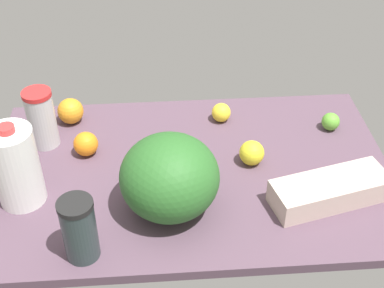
{
  "coord_description": "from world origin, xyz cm",
  "views": [
    {
      "loc": [
        9.02,
        121.24,
        108.24
      ],
      "look_at": [
        0.0,
        0.0,
        13.0
      ],
      "focal_mm": 50.0,
      "sensor_mm": 36.0,
      "label": 1
    }
  ],
  "objects_px": {
    "watermelon": "(170,177)",
    "egg_carton": "(330,191)",
    "tumbler_cup": "(41,118)",
    "lemon_far_back": "(252,153)",
    "lemon_beside_bowl": "(221,113)",
    "orange_near_front": "(71,111)",
    "milk_jug": "(16,167)",
    "orange_by_jug": "(86,144)",
    "lime_loose": "(331,122)",
    "shaker_bottle": "(79,229)"
  },
  "relations": [
    {
      "from": "orange_near_front",
      "to": "orange_by_jug",
      "type": "height_order",
      "value": "orange_near_front"
    },
    {
      "from": "egg_carton",
      "to": "lemon_beside_bowl",
      "type": "distance_m",
      "value": 0.48
    },
    {
      "from": "tumbler_cup",
      "to": "orange_near_front",
      "type": "distance_m",
      "value": 0.14
    },
    {
      "from": "lime_loose",
      "to": "orange_near_front",
      "type": "bearing_deg",
      "value": -7.01
    },
    {
      "from": "shaker_bottle",
      "to": "egg_carton",
      "type": "relative_size",
      "value": 0.54
    },
    {
      "from": "orange_near_front",
      "to": "lemon_beside_bowl",
      "type": "bearing_deg",
      "value": 176.59
    },
    {
      "from": "tumbler_cup",
      "to": "orange_near_front",
      "type": "bearing_deg",
      "value": -121.42
    },
    {
      "from": "shaker_bottle",
      "to": "lime_loose",
      "type": "bearing_deg",
      "value": -148.11
    },
    {
      "from": "shaker_bottle",
      "to": "orange_by_jug",
      "type": "height_order",
      "value": "shaker_bottle"
    },
    {
      "from": "milk_jug",
      "to": "watermelon",
      "type": "bearing_deg",
      "value": 170.54
    },
    {
      "from": "lemon_beside_bowl",
      "to": "lemon_far_back",
      "type": "relative_size",
      "value": 0.84
    },
    {
      "from": "orange_by_jug",
      "to": "tumbler_cup",
      "type": "bearing_deg",
      "value": -25.07
    },
    {
      "from": "egg_carton",
      "to": "orange_by_jug",
      "type": "distance_m",
      "value": 0.74
    },
    {
      "from": "egg_carton",
      "to": "lemon_beside_bowl",
      "type": "bearing_deg",
      "value": -72.03
    },
    {
      "from": "shaker_bottle",
      "to": "orange_near_front",
      "type": "bearing_deg",
      "value": -81.42
    },
    {
      "from": "watermelon",
      "to": "milk_jug",
      "type": "xyz_separation_m",
      "value": [
        0.41,
        -0.07,
        0.0
      ]
    },
    {
      "from": "lemon_beside_bowl",
      "to": "orange_by_jug",
      "type": "relative_size",
      "value": 0.84
    },
    {
      "from": "tumbler_cup",
      "to": "egg_carton",
      "type": "height_order",
      "value": "tumbler_cup"
    },
    {
      "from": "watermelon",
      "to": "lime_loose",
      "type": "relative_size",
      "value": 4.53
    },
    {
      "from": "egg_carton",
      "to": "lime_loose",
      "type": "xyz_separation_m",
      "value": [
        -0.1,
        -0.33,
        -0.01
      ]
    },
    {
      "from": "milk_jug",
      "to": "lemon_far_back",
      "type": "distance_m",
      "value": 0.68
    },
    {
      "from": "shaker_bottle",
      "to": "milk_jug",
      "type": "bearing_deg",
      "value": -49.31
    },
    {
      "from": "watermelon",
      "to": "lemon_beside_bowl",
      "type": "relative_size",
      "value": 4.19
    },
    {
      "from": "lime_loose",
      "to": "lemon_far_back",
      "type": "xyz_separation_m",
      "value": [
        0.29,
        0.15,
        0.01
      ]
    },
    {
      "from": "orange_near_front",
      "to": "lemon_far_back",
      "type": "relative_size",
      "value": 1.13
    },
    {
      "from": "tumbler_cup",
      "to": "orange_near_front",
      "type": "xyz_separation_m",
      "value": [
        -0.07,
        -0.11,
        -0.05
      ]
    },
    {
      "from": "watermelon",
      "to": "egg_carton",
      "type": "bearing_deg",
      "value": 179.82
    },
    {
      "from": "lemon_beside_bowl",
      "to": "orange_near_front",
      "type": "xyz_separation_m",
      "value": [
        0.5,
        -0.03,
        0.01
      ]
    },
    {
      "from": "egg_carton",
      "to": "tumbler_cup",
      "type": "bearing_deg",
      "value": -35.51
    },
    {
      "from": "watermelon",
      "to": "orange_by_jug",
      "type": "xyz_separation_m",
      "value": [
        0.25,
        -0.26,
        -0.08
      ]
    },
    {
      "from": "egg_carton",
      "to": "lemon_far_back",
      "type": "bearing_deg",
      "value": -57.38
    },
    {
      "from": "egg_carton",
      "to": "orange_near_front",
      "type": "xyz_separation_m",
      "value": [
        0.76,
        -0.44,
        0.01
      ]
    },
    {
      "from": "lime_loose",
      "to": "lemon_beside_bowl",
      "type": "height_order",
      "value": "lemon_beside_bowl"
    },
    {
      "from": "lime_loose",
      "to": "lemon_beside_bowl",
      "type": "xyz_separation_m",
      "value": [
        0.35,
        -0.08,
        0.0
      ]
    },
    {
      "from": "lemon_beside_bowl",
      "to": "orange_by_jug",
      "type": "distance_m",
      "value": 0.46
    },
    {
      "from": "shaker_bottle",
      "to": "lemon_beside_bowl",
      "type": "bearing_deg",
      "value": -126.86
    },
    {
      "from": "egg_carton",
      "to": "lime_loose",
      "type": "relative_size",
      "value": 5.62
    },
    {
      "from": "lemon_beside_bowl",
      "to": "orange_by_jug",
      "type": "height_order",
      "value": "orange_by_jug"
    },
    {
      "from": "egg_carton",
      "to": "lemon_beside_bowl",
      "type": "relative_size",
      "value": 5.2
    },
    {
      "from": "tumbler_cup",
      "to": "lemon_beside_bowl",
      "type": "xyz_separation_m",
      "value": [
        -0.57,
        -0.08,
        -0.07
      ]
    },
    {
      "from": "watermelon",
      "to": "tumbler_cup",
      "type": "relative_size",
      "value": 1.38
    },
    {
      "from": "milk_jug",
      "to": "orange_near_front",
      "type": "distance_m",
      "value": 0.39
    },
    {
      "from": "orange_by_jug",
      "to": "orange_near_front",
      "type": "bearing_deg",
      "value": -70.02
    },
    {
      "from": "watermelon",
      "to": "lime_loose",
      "type": "height_order",
      "value": "watermelon"
    },
    {
      "from": "tumbler_cup",
      "to": "egg_carton",
      "type": "relative_size",
      "value": 0.59
    },
    {
      "from": "milk_jug",
      "to": "tumbler_cup",
      "type": "relative_size",
      "value": 1.3
    },
    {
      "from": "tumbler_cup",
      "to": "shaker_bottle",
      "type": "bearing_deg",
      "value": 108.59
    },
    {
      "from": "milk_jug",
      "to": "orange_by_jug",
      "type": "relative_size",
      "value": 3.32
    },
    {
      "from": "lemon_beside_bowl",
      "to": "tumbler_cup",
      "type": "bearing_deg",
      "value": 8.37
    },
    {
      "from": "lemon_far_back",
      "to": "lemon_beside_bowl",
      "type": "bearing_deg",
      "value": -73.96
    }
  ]
}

